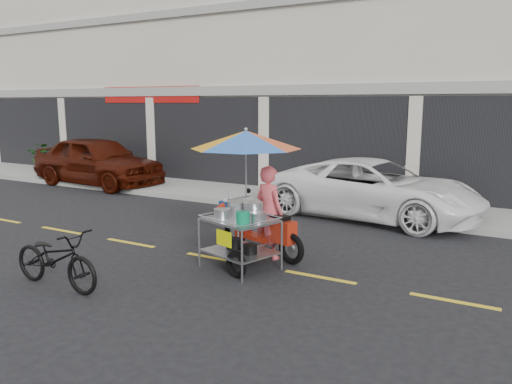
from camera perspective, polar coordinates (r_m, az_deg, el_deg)
The scene contains 9 objects.
ground at distance 8.08m, azimuth 7.32°, elevation -9.64°, with size 90.00×90.00×0.00m, color black.
sidewalk at distance 13.15m, azimuth 16.37°, elevation -1.88°, with size 45.00×3.00×0.15m, color gray.
centerline at distance 8.08m, azimuth 7.32°, elevation -9.62°, with size 42.00×0.10×0.01m, color gold.
maroon_sedan at distance 17.37m, azimuth -17.66°, elevation 3.41°, with size 1.95×4.84×1.65m, color #380C03.
white_pickup at distance 12.20m, azimuth 13.36°, elevation 0.35°, with size 2.34×5.07×1.41m, color white.
plant_tall at distance 20.97m, azimuth -23.22°, elevation 3.75°, with size 0.95×0.83×1.06m, color #12480D.
plant_short at distance 19.75m, azimuth -20.88°, elevation 3.51°, with size 0.58×0.58×1.03m, color #12480D.
near_bicycle at distance 8.03m, azimuth -21.91°, elevation -7.06°, with size 0.60×1.72×0.90m, color black.
food_vendor_rig at distance 8.32m, azimuth -0.35°, elevation 1.50°, with size 2.31×2.32×2.35m.
Camera 1 is at (2.80, -7.07, 2.73)m, focal length 35.00 mm.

